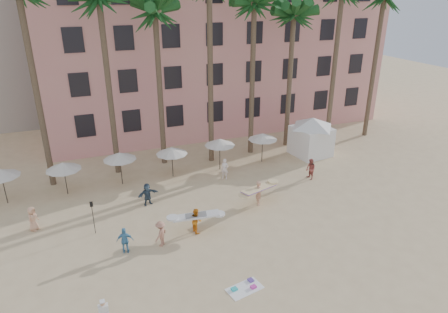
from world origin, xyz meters
TOP-DOWN VIEW (x-y plane):
  - ground at (0.00, 0.00)m, footprint 120.00×120.00m
  - pink_hotel at (7.00, 26.00)m, footprint 35.00×14.00m
  - palm_row at (0.51, 15.00)m, footprint 44.40×5.40m
  - umbrella_row at (-3.00, 12.50)m, footprint 22.50×2.70m
  - cabana at (11.82, 12.49)m, footprint 5.07×5.07m
  - beach_towel at (-0.88, -1.53)m, footprint 1.97×1.34m
  - carrier_yellow at (3.48, 5.94)m, footprint 3.07×1.89m
  - carrier_white at (-1.63, 4.24)m, footprint 2.96×1.35m
  - beachgoers at (-2.06, 6.95)m, footprint 20.85×7.95m
  - paddle at (-7.53, 6.31)m, footprint 0.18×0.04m

SIDE VIEW (x-z plane):
  - ground at x=0.00m, z-range 0.00..0.00m
  - beach_towel at x=-0.88m, z-range -0.04..0.10m
  - beachgoers at x=-2.06m, z-range -0.03..1.66m
  - carrier_white at x=-1.63m, z-range 0.07..1.68m
  - carrier_yellow at x=3.48m, z-range 0.11..1.89m
  - paddle at x=-7.53m, z-range 0.30..2.52m
  - cabana at x=11.82m, z-range 0.32..3.82m
  - umbrella_row at x=-3.00m, z-range 0.97..3.69m
  - pink_hotel at x=7.00m, z-range 0.00..16.00m
  - palm_row at x=0.51m, z-range 4.82..21.12m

